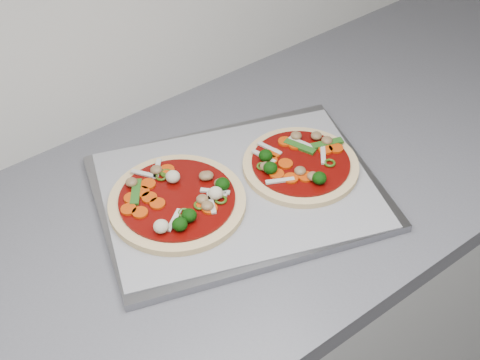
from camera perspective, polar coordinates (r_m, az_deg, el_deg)
base_cabinet at (r=1.54m, az=4.65°, el=-11.36°), size 3.60×0.60×0.86m
countertop at (r=1.21m, az=5.82°, el=1.24°), size 3.60×0.60×0.04m
baking_tray at (r=1.11m, az=-0.13°, el=-1.10°), size 0.54×0.46×0.01m
parchment at (r=1.10m, az=-0.13°, el=-0.78°), size 0.52×0.45×0.00m
pizza_left at (r=1.07m, az=-5.30°, el=-1.75°), size 0.25×0.25×0.04m
pizza_right at (r=1.14m, az=5.11°, el=1.38°), size 0.28×0.28×0.03m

